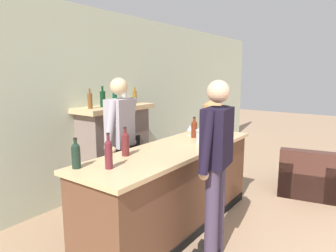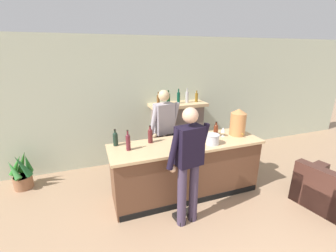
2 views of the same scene
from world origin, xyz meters
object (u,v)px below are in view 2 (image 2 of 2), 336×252
(armchair_black, at_px, (326,192))
(wine_bottle_chardonnay_pale, at_px, (128,141))
(wine_bottle_burgundy_dark, at_px, (216,130))
(copper_dispenser, at_px, (238,122))
(wine_bottle_rose_blush, at_px, (115,138))
(wine_bottle_merlot_tall, at_px, (150,135))
(person_customer, at_px, (189,163))
(wine_glass_front_left, at_px, (216,129))
(wine_glass_by_dispenser, at_px, (223,130))
(potted_plant_corner, at_px, (22,173))
(person_bartender, at_px, (164,131))
(ice_bucket_steel, at_px, (213,139))
(wine_glass_back_row, at_px, (238,125))
(fireplace_stone, at_px, (177,131))

(armchair_black, height_order, wine_bottle_chardonnay_pale, wine_bottle_chardonnay_pale)
(wine_bottle_chardonnay_pale, bearing_deg, wine_bottle_burgundy_dark, 1.87)
(copper_dispenser, bearing_deg, armchair_black, -48.72)
(wine_bottle_rose_blush, relative_size, wine_bottle_chardonnay_pale, 0.85)
(wine_bottle_merlot_tall, height_order, wine_bottle_chardonnay_pale, wine_bottle_chardonnay_pale)
(person_customer, height_order, wine_bottle_rose_blush, person_customer)
(wine_bottle_merlot_tall, height_order, wine_glass_front_left, wine_bottle_merlot_tall)
(wine_bottle_burgundy_dark, distance_m, wine_glass_by_dispenser, 0.14)
(wine_glass_front_left, bearing_deg, potted_plant_corner, 164.37)
(wine_bottle_burgundy_dark, bearing_deg, person_bartender, 142.24)
(wine_bottle_merlot_tall, relative_size, wine_bottle_chardonnay_pale, 0.92)
(ice_bucket_steel, xyz_separation_m, wine_glass_back_row, (0.82, 0.43, 0.02))
(wine_bottle_burgundy_dark, height_order, wine_glass_by_dispenser, wine_bottle_burgundy_dark)
(person_bartender, relative_size, wine_bottle_rose_blush, 6.33)
(armchair_black, xyz_separation_m, copper_dispenser, (-1.00, 1.13, 0.97))
(fireplace_stone, relative_size, wine_bottle_rose_blush, 5.95)
(potted_plant_corner, relative_size, copper_dispenser, 1.50)
(fireplace_stone, distance_m, wine_bottle_chardonnay_pale, 1.94)
(wine_glass_by_dispenser, bearing_deg, wine_bottle_merlot_tall, 173.17)
(wine_glass_back_row, bearing_deg, ice_bucket_steel, -152.11)
(wine_bottle_rose_blush, height_order, wine_glass_by_dispenser, wine_bottle_rose_blush)
(person_bartender, bearing_deg, armchair_black, -39.31)
(armchair_black, height_order, wine_bottle_merlot_tall, wine_bottle_merlot_tall)
(wine_glass_back_row, bearing_deg, wine_bottle_merlot_tall, -179.22)
(potted_plant_corner, height_order, person_bartender, person_bartender)
(copper_dispenser, relative_size, wine_glass_back_row, 3.28)
(wine_bottle_merlot_tall, bearing_deg, wine_glass_front_left, -0.48)
(person_customer, bearing_deg, copper_dispenser, 28.54)
(wine_bottle_merlot_tall, xyz_separation_m, wine_glass_by_dispenser, (1.31, -0.16, -0.02))
(wine_glass_front_left, bearing_deg, person_customer, -137.77)
(armchair_black, bearing_deg, wine_bottle_burgundy_dark, 139.87)
(wine_bottle_burgundy_dark, xyz_separation_m, wine_bottle_chardonnay_pale, (-1.58, -0.05, 0.02))
(fireplace_stone, relative_size, potted_plant_corner, 2.25)
(potted_plant_corner, distance_m, ice_bucket_steel, 3.52)
(person_customer, distance_m, wine_glass_back_row, 1.74)
(wine_bottle_merlot_tall, xyz_separation_m, wine_glass_back_row, (1.77, 0.02, -0.03))
(wine_bottle_merlot_tall, relative_size, wine_glass_by_dispenser, 1.76)
(fireplace_stone, distance_m, person_bartender, 0.92)
(fireplace_stone, height_order, copper_dispenser, fireplace_stone)
(wine_bottle_merlot_tall, bearing_deg, person_customer, -71.76)
(wine_glass_by_dispenser, distance_m, wine_glass_front_left, 0.16)
(fireplace_stone, height_order, armchair_black, fireplace_stone)
(armchair_black, height_order, wine_bottle_rose_blush, wine_bottle_rose_blush)
(wine_bottle_burgundy_dark, xyz_separation_m, wine_glass_front_left, (0.08, 0.12, -0.03))
(armchair_black, xyz_separation_m, wine_glass_back_row, (-0.82, 1.34, 0.83))
(wine_bottle_burgundy_dark, bearing_deg, fireplace_stone, 99.83)
(wine_bottle_chardonnay_pale, relative_size, wine_glass_by_dispenser, 1.92)
(potted_plant_corner, bearing_deg, fireplace_stone, 3.29)
(wine_bottle_chardonnay_pale, bearing_deg, copper_dispenser, -0.12)
(wine_glass_back_row, bearing_deg, wine_glass_front_left, -176.09)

